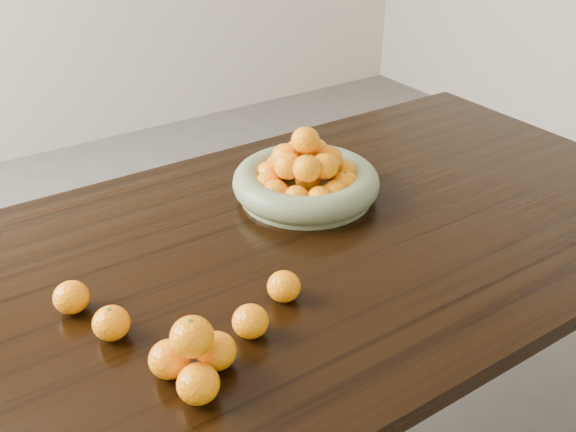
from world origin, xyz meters
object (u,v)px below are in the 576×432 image
dining_table (284,278)px  fruit_bowl (306,179)px  loose_orange_0 (111,323)px  orange_pyramid (194,357)px

dining_table → fruit_bowl: fruit_bowl is taller
dining_table → loose_orange_0: (-0.41, -0.08, 0.12)m
fruit_bowl → loose_orange_0: size_ratio=5.40×
dining_table → orange_pyramid: bearing=-142.8°
orange_pyramid → loose_orange_0: 0.19m
dining_table → orange_pyramid: 0.45m
fruit_bowl → orange_pyramid: fruit_bowl is taller
fruit_bowl → loose_orange_0: (-0.57, -0.23, -0.02)m
fruit_bowl → orange_pyramid: bearing=-141.0°
loose_orange_0 → fruit_bowl: bearing=22.1°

